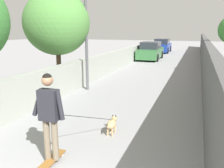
{
  "coord_description": "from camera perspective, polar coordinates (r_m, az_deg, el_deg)",
  "views": [
    {
      "loc": [
        -1.55,
        -2.31,
        2.66
      ],
      "look_at": [
        5.15,
        0.09,
        1.0
      ],
      "focal_mm": 38.18,
      "sensor_mm": 36.0,
      "label": 1
    }
  ],
  "objects": [
    {
      "name": "wall_left",
      "position": [
        14.61,
        -0.77,
        5.13
      ],
      "size": [
        48.0,
        0.3,
        1.25
      ],
      "primitive_type": "cube",
      "color": "#999E93",
      "rests_on": "ground"
    },
    {
      "name": "lamp_post",
      "position": [
        10.39,
        -6.25,
        14.45
      ],
      "size": [
        0.36,
        0.36,
        4.25
      ],
      "color": "#4C4C51",
      "rests_on": "ground"
    },
    {
      "name": "skateboard",
      "position": [
        5.22,
        -14.12,
        -17.08
      ],
      "size": [
        0.81,
        0.23,
        0.08
      ],
      "color": "brown",
      "rests_on": "ground"
    },
    {
      "name": "ground_plane",
      "position": [
        15.94,
        11.14,
        3.28
      ],
      "size": [
        80.0,
        80.0,
        0.0
      ],
      "primitive_type": "plane",
      "color": "gray"
    },
    {
      "name": "person_skateboarder",
      "position": [
        4.78,
        -14.82,
        -6.12
      ],
      "size": [
        0.24,
        0.71,
        1.76
      ],
      "color": "#726651",
      "rests_on": "skateboard"
    },
    {
      "name": "car_near",
      "position": [
        21.44,
        9.2,
        7.76
      ],
      "size": [
        4.18,
        1.8,
        1.54
      ],
      "color": "#336B38",
      "rests_on": "ground"
    },
    {
      "name": "dog",
      "position": [
        6.2,
        -0.1,
        -9.49
      ],
      "size": [
        1.99,
        0.81,
        1.06
      ],
      "color": "tan",
      "rests_on": "ground"
    },
    {
      "name": "car_far",
      "position": [
        28.34,
        11.88,
        8.92
      ],
      "size": [
        4.33,
        1.8,
        1.54
      ],
      "color": "navy",
      "rests_on": "ground"
    },
    {
      "name": "tree_left_near",
      "position": [
        10.72,
        -13.09,
        13.98
      ],
      "size": [
        2.81,
        2.81,
        4.24
      ],
      "color": "brown",
      "rests_on": "ground"
    },
    {
      "name": "fence_right",
      "position": [
        13.66,
        21.55,
        5.23
      ],
      "size": [
        48.0,
        0.3,
        2.0
      ],
      "primitive_type": "cube",
      "color": "#4C4C4C",
      "rests_on": "ground"
    }
  ]
}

